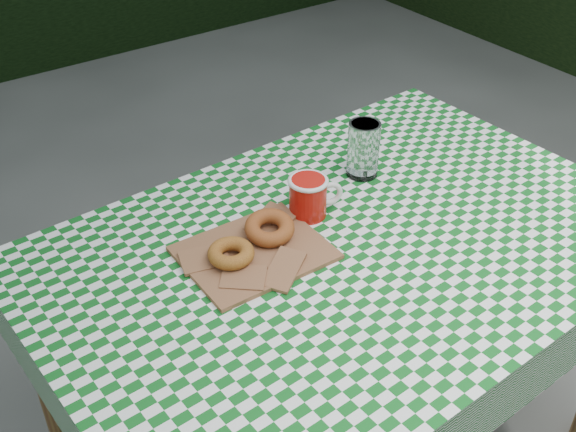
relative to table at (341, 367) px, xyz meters
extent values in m
cube|color=brown|center=(0.00, 0.00, 0.00)|extent=(1.32, 0.91, 0.75)
cube|color=#0D581A|center=(0.00, 0.00, 0.38)|extent=(1.34, 0.93, 0.01)
cube|color=brown|center=(-0.19, 0.08, 0.39)|extent=(0.29, 0.23, 0.02)
torus|color=#A26921|center=(-0.24, 0.08, 0.41)|extent=(0.10, 0.10, 0.03)
torus|color=brown|center=(-0.13, 0.10, 0.41)|extent=(0.14, 0.14, 0.03)
cylinder|color=silver|center=(0.19, 0.19, 0.45)|extent=(0.10, 0.10, 0.14)
camera|label=1|loc=(-0.79, -0.88, 1.28)|focal=44.05mm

